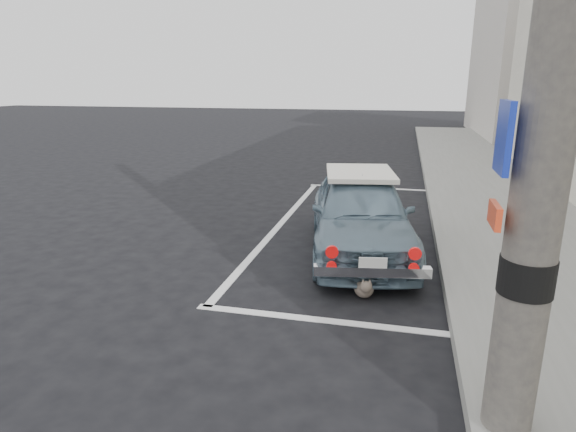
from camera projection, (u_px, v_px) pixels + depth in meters
name	position (u px, v px, depth m)	size (l,w,h in m)	color
ground	(292.00, 297.00, 5.85)	(80.00, 80.00, 0.00)	black
sidewalk	(537.00, 257.00, 6.99)	(2.80, 40.00, 0.15)	slate
building_far	(524.00, 48.00, 22.08)	(3.50, 10.00, 8.00)	beige
pline_rear	(326.00, 321.00, 5.27)	(3.00, 0.12, 0.01)	silver
pline_front	(371.00, 188.00, 11.83)	(3.00, 0.12, 0.01)	silver
pline_side	(281.00, 224.00, 8.86)	(0.12, 7.00, 0.01)	silver
retro_coupe	(361.00, 212.00, 7.27)	(2.04, 3.79, 1.23)	slate
cat	(364.00, 286.00, 5.83)	(0.33, 0.55, 0.30)	#65574D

